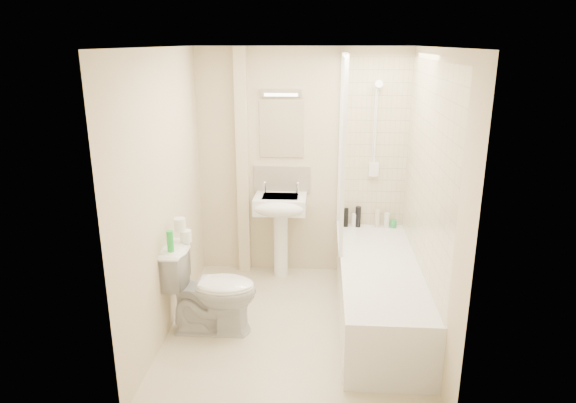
{
  "coord_description": "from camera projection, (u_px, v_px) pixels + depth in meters",
  "views": [
    {
      "loc": [
        0.22,
        -4.03,
        2.44
      ],
      "look_at": [
        -0.07,
        0.2,
        1.12
      ],
      "focal_mm": 32.0,
      "sensor_mm": 36.0,
      "label": 1
    }
  ],
  "objects": [
    {
      "name": "toilet_roll_upper",
      "position": [
        180.0,
        225.0,
        4.37
      ],
      "size": [
        0.1,
        0.1,
        0.11
      ],
      "primitive_type": "cylinder",
      "color": "white",
      "rests_on": "toilet_roll_lower"
    },
    {
      "name": "strip_light",
      "position": [
        281.0,
        92.0,
        5.17
      ],
      "size": [
        0.42,
        0.07,
        0.07
      ],
      "primitive_type": "cube",
      "color": "silver",
      "rests_on": "wall_back"
    },
    {
      "name": "wall_left",
      "position": [
        164.0,
        197.0,
        4.29
      ],
      "size": [
        0.02,
        2.5,
        2.4
      ],
      "primitive_type": "cube",
      "color": "beige",
      "rests_on": "ground"
    },
    {
      "name": "toilet_roll_lower",
      "position": [
        186.0,
        236.0,
        4.4
      ],
      "size": [
        0.1,
        0.1,
        0.1
      ],
      "primitive_type": "cylinder",
      "color": "white",
      "rests_on": "toilet"
    },
    {
      "name": "splashback",
      "position": [
        282.0,
        180.0,
        5.47
      ],
      "size": [
        0.6,
        0.02,
        0.3
      ],
      "primitive_type": "cube",
      "color": "beige",
      "rests_on": "wall_back"
    },
    {
      "name": "toilet",
      "position": [
        211.0,
        289.0,
        4.43
      ],
      "size": [
        0.44,
        0.78,
        0.79
      ],
      "primitive_type": "imported",
      "rotation": [
        0.0,
        0.0,
        1.57
      ],
      "color": "white",
      "rests_on": "ground"
    },
    {
      "name": "ceiling",
      "position": [
        296.0,
        47.0,
        3.86
      ],
      "size": [
        2.2,
        2.5,
        0.02
      ],
      "primitive_type": "cube",
      "color": "white",
      "rests_on": "wall_back"
    },
    {
      "name": "tile_back",
      "position": [
        375.0,
        145.0,
        5.28
      ],
      "size": [
        0.7,
        0.01,
        1.75
      ],
      "primitive_type": "cube",
      "color": "beige",
      "rests_on": "wall_back"
    },
    {
      "name": "wall_back",
      "position": [
        302.0,
        165.0,
        5.41
      ],
      "size": [
        2.2,
        0.02,
        2.4
      ],
      "primitive_type": "cube",
      "color": "beige",
      "rests_on": "ground"
    },
    {
      "name": "bottle_cream",
      "position": [
        377.0,
        218.0,
        5.44
      ],
      "size": [
        0.05,
        0.05,
        0.19
      ],
      "primitive_type": "cylinder",
      "color": "beige",
      "rests_on": "bathtub"
    },
    {
      "name": "bottle_black_b",
      "position": [
        358.0,
        217.0,
        5.45
      ],
      "size": [
        0.06,
        0.06,
        0.22
      ],
      "primitive_type": "cylinder",
      "color": "black",
      "rests_on": "bathtub"
    },
    {
      "name": "shower_screen",
      "position": [
        342.0,
        150.0,
        4.88
      ],
      "size": [
        0.04,
        0.92,
        1.8
      ],
      "color": "white",
      "rests_on": "bathtub"
    },
    {
      "name": "floor",
      "position": [
        295.0,
        327.0,
        4.58
      ],
      "size": [
        2.5,
        2.5,
        0.0
      ],
      "primitive_type": "plane",
      "color": "beige",
      "rests_on": "ground"
    },
    {
      "name": "pedestal_sink",
      "position": [
        280.0,
        214.0,
        5.34
      ],
      "size": [
        0.54,
        0.49,
        1.03
      ],
      "color": "white",
      "rests_on": "ground"
    },
    {
      "name": "tile_right",
      "position": [
        427.0,
        169.0,
        4.27
      ],
      "size": [
        0.01,
        2.1,
        1.75
      ],
      "primitive_type": "cube",
      "color": "beige",
      "rests_on": "wall_right"
    },
    {
      "name": "mirror",
      "position": [
        282.0,
        129.0,
        5.3
      ],
      "size": [
        0.46,
        0.01,
        0.6
      ],
      "primitive_type": "cube",
      "color": "white",
      "rests_on": "wall_back"
    },
    {
      "name": "bathtub",
      "position": [
        379.0,
        291.0,
        4.63
      ],
      "size": [
        0.7,
        2.1,
        0.55
      ],
      "color": "white",
      "rests_on": "ground"
    },
    {
      "name": "bottle_white_b",
      "position": [
        387.0,
        220.0,
        5.44
      ],
      "size": [
        0.06,
        0.06,
        0.16
      ],
      "primitive_type": "cylinder",
      "color": "white",
      "rests_on": "bathtub"
    },
    {
      "name": "pipe_boxing",
      "position": [
        243.0,
        165.0,
        5.39
      ],
      "size": [
        0.12,
        0.12,
        2.4
      ],
      "primitive_type": "cube",
      "color": "beige",
      "rests_on": "ground"
    },
    {
      "name": "green_bottle",
      "position": [
        170.0,
        241.0,
        4.19
      ],
      "size": [
        0.05,
        0.05,
        0.18
      ],
      "primitive_type": "cylinder",
      "color": "green",
      "rests_on": "toilet"
    },
    {
      "name": "bottle_green",
      "position": [
        393.0,
        224.0,
        5.44
      ],
      "size": [
        0.06,
        0.06,
        0.09
      ],
      "primitive_type": "cylinder",
      "color": "green",
      "rests_on": "bathtub"
    },
    {
      "name": "bottle_black_a",
      "position": [
        346.0,
        217.0,
        5.46
      ],
      "size": [
        0.05,
        0.05,
        0.2
      ],
      "primitive_type": "cylinder",
      "color": "black",
      "rests_on": "bathtub"
    },
    {
      "name": "wall_right",
      "position": [
        431.0,
        202.0,
        4.15
      ],
      "size": [
        0.02,
        2.5,
        2.4
      ],
      "primitive_type": "cube",
      "color": "beige",
      "rests_on": "ground"
    },
    {
      "name": "bottle_white_a",
      "position": [
        354.0,
        220.0,
        5.46
      ],
      "size": [
        0.05,
        0.05,
        0.14
      ],
      "primitive_type": "cylinder",
      "color": "white",
      "rests_on": "bathtub"
    },
    {
      "name": "shower_fixture",
      "position": [
        375.0,
        134.0,
        5.2
      ],
      "size": [
        0.1,
        0.16,
        0.99
      ],
      "color": "white",
      "rests_on": "wall_back"
    }
  ]
}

